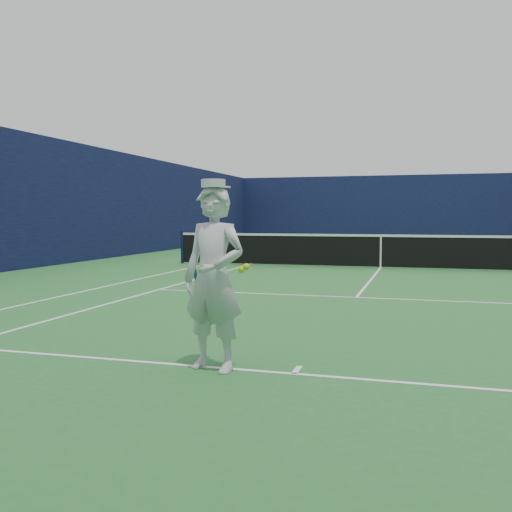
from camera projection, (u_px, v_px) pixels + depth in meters
The scene contains 5 objects.
ground at pixel (380, 268), 16.95m from camera, with size 80.00×80.00×0.00m, color #28692D.
court_markings at pixel (380, 268), 16.95m from camera, with size 11.03×23.83×0.01m.
windscreen_fence at pixel (382, 201), 16.81m from camera, with size 20.12×36.12×4.00m.
tennis_net at pixel (381, 250), 16.91m from camera, with size 12.88×0.09×1.07m.
tennis_player at pixel (214, 278), 5.68m from camera, with size 0.76×0.62×1.91m.
Camera 1 is at (1.19, -17.25, 1.55)m, focal length 40.00 mm.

